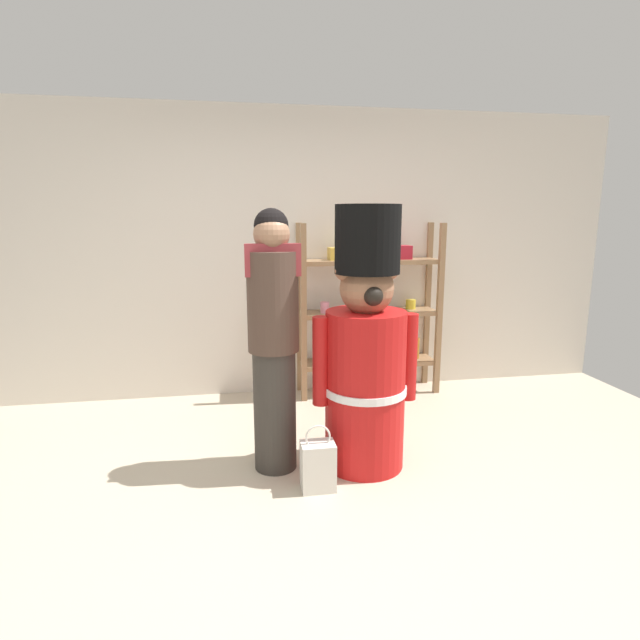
{
  "coord_description": "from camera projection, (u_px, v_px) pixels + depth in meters",
  "views": [
    {
      "loc": [
        -0.48,
        -2.57,
        1.65
      ],
      "look_at": [
        0.07,
        0.59,
        1.0
      ],
      "focal_mm": 28.86,
      "sensor_mm": 36.0,
      "label": 1
    }
  ],
  "objects": [
    {
      "name": "back_wall",
      "position": [
        282.0,
        254.0,
        4.75
      ],
      "size": [
        6.4,
        0.12,
        2.6
      ],
      "primitive_type": "cube",
      "color": "silver",
      "rests_on": "ground_plane"
    },
    {
      "name": "ground_plane",
      "position": [
        325.0,
        515.0,
        2.89
      ],
      "size": [
        6.4,
        6.4,
        0.0
      ],
      "primitive_type": "plane",
      "color": "beige"
    },
    {
      "name": "person_shopper",
      "position": [
        274.0,
        336.0,
        3.27
      ],
      "size": [
        0.34,
        0.33,
        1.7
      ],
      "color": "#38332D",
      "rests_on": "ground_plane"
    },
    {
      "name": "merchandise_shelf",
      "position": [
        369.0,
        308.0,
        4.77
      ],
      "size": [
        1.32,
        0.35,
        1.59
      ],
      "color": "#93704C",
      "rests_on": "ground_plane"
    },
    {
      "name": "shopping_bag",
      "position": [
        318.0,
        465.0,
        3.14
      ],
      "size": [
        0.21,
        0.15,
        0.42
      ],
      "color": "silver",
      "rests_on": "ground_plane"
    },
    {
      "name": "teddy_bear_guard",
      "position": [
        366.0,
        354.0,
        3.33
      ],
      "size": [
        0.7,
        0.54,
        1.72
      ],
      "color": "red",
      "rests_on": "ground_plane"
    }
  ]
}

